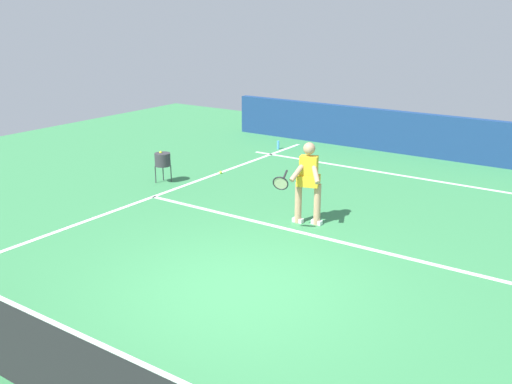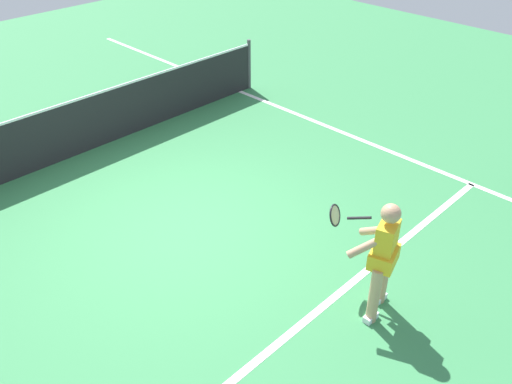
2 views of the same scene
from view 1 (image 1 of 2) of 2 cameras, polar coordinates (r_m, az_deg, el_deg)
ground_plane at (r=8.38m, az=-1.84°, el=-9.58°), size 24.80×24.80×0.00m
court_back_wall at (r=16.19m, az=17.96°, el=5.17°), size 13.04×0.24×1.17m
baseline_marking at (r=14.28m, az=15.12°, el=1.44°), size 9.04×0.10×0.01m
service_line_marking at (r=10.25m, az=6.22°, el=-4.41°), size 8.04×0.10×0.01m
sideline_right_marking at (r=11.05m, az=-18.92°, el=-3.65°), size 0.10×17.07×0.01m
court_net at (r=6.24m, az=-19.81°, el=-15.58°), size 8.72×0.08×1.11m
tennis_player at (r=10.57m, az=5.13°, el=1.16°), size 0.65×1.08×1.55m
tennis_ball_near at (r=14.11m, az=-3.52°, el=1.96°), size 0.07×0.07×0.07m
ball_hopper at (r=13.39m, az=-9.24°, el=3.18°), size 0.36×0.36×0.74m
water_bottle at (r=16.60m, az=2.21°, el=4.68°), size 0.07×0.07×0.24m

